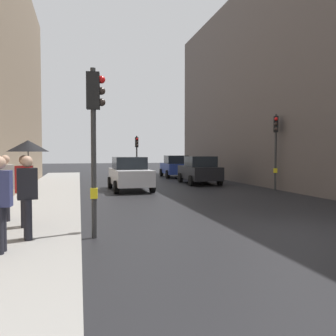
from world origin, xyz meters
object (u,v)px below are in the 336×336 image
pedestrian_with_umbrella (27,159)px  traffic_light_mid_street (276,138)px  traffic_light_near_left (94,122)px  car_blue_van (175,166)px  pedestrian_with_black_backpack (4,184)px  car_dark_suv (199,170)px  traffic_light_far_median (137,149)px  pedestrian_in_dark_coat (27,194)px  car_silver_hatchback (130,174)px

pedestrian_with_umbrella → traffic_light_mid_street: bearing=33.7°
traffic_light_mid_street → traffic_light_near_left: traffic_light_mid_street is taller
car_blue_van → pedestrian_with_black_backpack: pedestrian_with_black_backpack is taller
car_blue_van → car_dark_suv: 6.37m
traffic_light_far_median → pedestrian_with_umbrella: 20.92m
traffic_light_near_left → traffic_light_mid_street: bearing=41.1°
pedestrian_with_black_backpack → pedestrian_in_dark_coat: bearing=-68.9°
traffic_light_near_left → pedestrian_with_umbrella: size_ratio=1.84×
car_blue_van → pedestrian_with_black_backpack: 20.00m
traffic_light_mid_street → pedestrian_with_umbrella: traffic_light_mid_street is taller
car_silver_hatchback → car_dark_suv: 5.53m
car_dark_suv → pedestrian_in_dark_coat: bearing=-122.0°
traffic_light_mid_street → car_dark_suv: bearing=119.2°
car_blue_van → pedestrian_in_dark_coat: (-8.61, -19.92, 0.25)m
car_blue_van → pedestrian_with_umbrella: (-8.80, -18.54, 0.96)m
car_dark_suv → pedestrian_with_black_backpack: bearing=-129.9°
car_blue_van → pedestrian_with_umbrella: size_ratio=2.00×
traffic_light_mid_street → traffic_light_near_left: bearing=-138.9°
traffic_light_far_median → car_dark_suv: traffic_light_far_median is taller
pedestrian_in_dark_coat → car_silver_hatchback: bearing=71.3°
car_blue_van → pedestrian_with_black_backpack: size_ratio=2.42×
traffic_light_far_median → car_silver_hatchback: bearing=-100.9°
car_dark_suv → pedestrian_in_dark_coat: pedestrian_in_dark_coat is taller
pedestrian_with_umbrella → pedestrian_in_dark_coat: size_ratio=1.21×
traffic_light_mid_street → pedestrian_in_dark_coat: bearing=-141.3°
traffic_light_mid_street → traffic_light_near_left: size_ratio=1.02×
pedestrian_with_black_backpack → car_blue_van: bearing=61.6°
traffic_light_far_median → pedestrian_with_umbrella: bearing=-106.4°
traffic_light_near_left → car_blue_van: 20.83m
car_blue_van → pedestrian_with_black_backpack: (-9.51, -17.59, 0.29)m
traffic_light_near_left → traffic_light_far_median: bearing=78.4°
traffic_light_near_left → pedestrian_with_umbrella: (-1.60, 0.93, -0.87)m
car_dark_suv → pedestrian_with_black_backpack: size_ratio=2.41×
traffic_light_far_median → pedestrian_in_dark_coat: traffic_light_far_median is taller
car_blue_van → pedestrian_with_umbrella: bearing=-115.4°
traffic_light_far_median → car_blue_van: 3.59m
car_dark_suv → pedestrian_with_black_backpack: pedestrian_with_black_backpack is taller
traffic_light_mid_street → car_dark_suv: (-2.61, 4.67, -1.88)m
traffic_light_near_left → traffic_light_far_median: size_ratio=1.17×
traffic_light_mid_street → traffic_light_near_left: 12.83m
traffic_light_mid_street → pedestrian_with_umbrella: 13.57m
car_dark_suv → pedestrian_in_dark_coat: size_ratio=2.41×
traffic_light_mid_street → car_blue_van: size_ratio=0.93×
traffic_light_mid_street → car_silver_hatchback: bearing=165.3°
car_silver_hatchback → pedestrian_with_umbrella: bearing=-112.1°
traffic_light_mid_street → car_silver_hatchback: traffic_light_mid_street is taller
pedestrian_with_umbrella → traffic_light_near_left: bearing=-30.0°
traffic_light_far_median → pedestrian_with_umbrella: size_ratio=1.58×
car_blue_van → pedestrian_in_dark_coat: size_ratio=2.42×
traffic_light_far_median → pedestrian_with_black_backpack: traffic_light_far_median is taller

